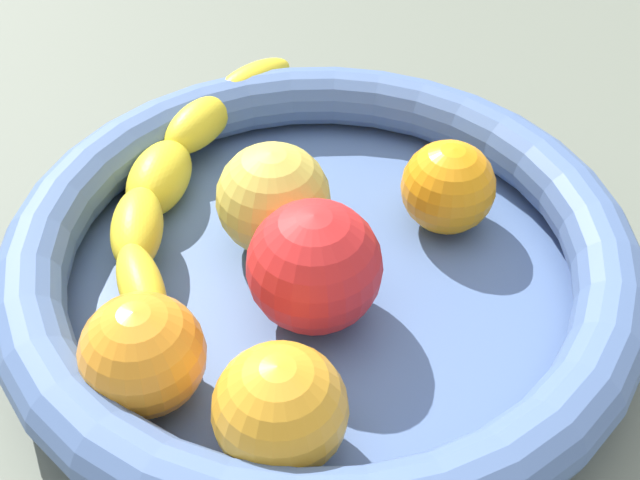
{
  "coord_description": "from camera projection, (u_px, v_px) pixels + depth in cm",
  "views": [
    {
      "loc": [
        -25.11,
        22.07,
        38.93
      ],
      "look_at": [
        0.0,
        0.0,
        7.51
      ],
      "focal_mm": 46.49,
      "sensor_mm": 36.0,
      "label": 1
    }
  ],
  "objects": [
    {
      "name": "orange_mid_right",
      "position": [
        280.0,
        410.0,
        0.37
      ],
      "size": [
        6.3,
        6.3,
        6.3
      ],
      "primitive_type": "sphere",
      "color": "orange",
      "rests_on": "fruit_bowl"
    },
    {
      "name": "tomato_red",
      "position": [
        314.0,
        267.0,
        0.43
      ],
      "size": [
        7.26,
        7.26,
        7.26
      ],
      "primitive_type": "sphere",
      "color": "red",
      "rests_on": "fruit_bowl"
    },
    {
      "name": "orange_mid_left",
      "position": [
        143.0,
        355.0,
        0.4
      ],
      "size": [
        6.19,
        6.19,
        6.19
      ],
      "primitive_type": "sphere",
      "color": "orange",
      "rests_on": "fruit_bowl"
    },
    {
      "name": "banana_draped_left",
      "position": [
        176.0,
        173.0,
        0.51
      ],
      "size": [
        16.72,
        22.01,
        4.25
      ],
      "color": "yellow",
      "rests_on": "fruit_bowl"
    },
    {
      "name": "kitchen_counter",
      "position": [
        320.0,
        312.0,
        0.5
      ],
      "size": [
        120.0,
        120.0,
        3.0
      ],
      "primitive_type": "cube",
      "color": "#616859",
      "rests_on": "ground"
    },
    {
      "name": "apple_yellow",
      "position": [
        279.0,
        196.0,
        0.48
      ],
      "size": [
        6.71,
        6.71,
        6.71
      ],
      "primitive_type": "sphere",
      "color": "gold",
      "rests_on": "fruit_bowl"
    },
    {
      "name": "fruit_bowl",
      "position": [
        320.0,
        261.0,
        0.47
      ],
      "size": [
        35.92,
        35.92,
        5.51
      ],
      "color": "#496496",
      "rests_on": "kitchen_counter"
    },
    {
      "name": "orange_front",
      "position": [
        448.0,
        187.0,
        0.49
      ],
      "size": [
        5.7,
        5.7,
        5.7
      ],
      "primitive_type": "sphere",
      "color": "orange",
      "rests_on": "fruit_bowl"
    }
  ]
}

